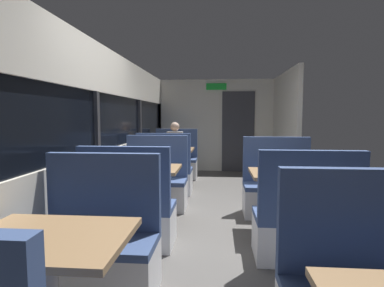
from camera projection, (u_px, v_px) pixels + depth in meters
name	position (u px, v px, depth m)	size (l,w,h in m)	color
ground_plane	(213.00, 232.00, 3.81)	(3.30, 9.20, 0.02)	#514F4C
carriage_window_panel_left	(95.00, 140.00, 3.83)	(0.09, 8.48, 2.30)	beige
carriage_end_bulkhead	(218.00, 126.00, 7.87)	(2.90, 0.11, 2.30)	beige
carriage_aisle_panel_right	(285.00, 128.00, 6.57)	(0.08, 2.40, 2.30)	beige
dining_table_near_window	(48.00, 253.00, 1.76)	(0.90, 0.70, 0.74)	#9E9EA3
bench_near_window_facing_entry	(98.00, 252.00, 2.48)	(0.95, 0.50, 1.10)	silver
dining_table_mid_window	(144.00, 175.00, 4.03)	(0.90, 0.70, 0.74)	#9E9EA3
bench_mid_window_facing_end	(129.00, 216.00, 3.36)	(0.95, 0.50, 1.10)	silver
bench_mid_window_facing_entry	(155.00, 187.00, 4.75)	(0.95, 0.50, 1.10)	silver
dining_table_far_window	(171.00, 154.00, 6.30)	(0.90, 0.70, 0.74)	#9E9EA3
bench_far_window_facing_end	(165.00, 175.00, 5.64)	(0.95, 0.50, 1.10)	silver
bench_far_window_facing_entry	(176.00, 163.00, 7.03)	(0.95, 0.50, 1.10)	silver
dining_table_rear_aisle	(289.00, 181.00, 3.68)	(0.90, 0.70, 0.74)	#9E9EA3
bench_rear_aisle_facing_end	(305.00, 228.00, 3.02)	(0.95, 0.50, 1.10)	silver
bench_rear_aisle_facing_entry	(277.00, 192.00, 4.40)	(0.95, 0.50, 1.10)	silver
seated_passenger	(175.00, 155.00, 6.93)	(0.47, 0.55, 1.26)	#26262D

